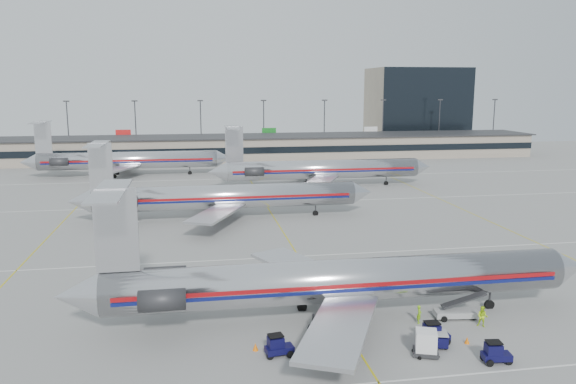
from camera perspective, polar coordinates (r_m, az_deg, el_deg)
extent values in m
plane|color=gray|center=(54.63, 3.04, -9.59)|extent=(260.00, 260.00, 0.00)
cube|color=silver|center=(63.91, 1.07, -6.54)|extent=(160.00, 0.15, 0.02)
cube|color=gray|center=(149.28, -5.23, 4.46)|extent=(160.00, 16.00, 6.00)
cube|color=black|center=(141.23, -4.97, 4.20)|extent=(160.00, 0.20, 1.60)
cube|color=#2D2D30|center=(148.99, -5.25, 5.65)|extent=(162.00, 17.00, 0.30)
cylinder|color=#38383D|center=(165.84, -21.43, 5.95)|extent=(0.30, 0.30, 15.00)
cube|color=#2D2D30|center=(165.49, -21.61, 8.57)|extent=(1.60, 0.40, 0.35)
cylinder|color=#38383D|center=(163.14, -15.20, 6.25)|extent=(0.30, 0.30, 15.00)
cube|color=#2D2D30|center=(162.79, -15.33, 8.91)|extent=(1.60, 0.40, 0.35)
cylinder|color=#38383D|center=(162.42, -8.83, 6.47)|extent=(0.30, 0.30, 15.00)
cube|color=#2D2D30|center=(162.06, -8.91, 9.15)|extent=(1.60, 0.40, 0.35)
cylinder|color=#38383D|center=(163.67, -2.48, 6.62)|extent=(0.30, 0.30, 15.00)
cube|color=#2D2D30|center=(163.32, -2.50, 9.28)|extent=(1.60, 0.40, 0.35)
cylinder|color=#38383D|center=(166.88, 3.70, 6.68)|extent=(0.30, 0.30, 15.00)
cube|color=#2D2D30|center=(166.53, 3.74, 9.29)|extent=(1.60, 0.40, 0.35)
cylinder|color=#38383D|center=(171.91, 9.59, 6.67)|extent=(0.30, 0.30, 15.00)
cube|color=#2D2D30|center=(171.58, 9.67, 9.20)|extent=(1.60, 0.40, 0.35)
cylinder|color=#38383D|center=(178.63, 15.09, 6.60)|extent=(0.30, 0.30, 15.00)
cube|color=#2D2D30|center=(178.31, 15.21, 9.03)|extent=(1.60, 0.40, 0.35)
cylinder|color=#38383D|center=(186.84, 20.15, 6.48)|extent=(0.30, 0.30, 15.00)
cube|color=#2D2D30|center=(186.54, 20.30, 8.80)|extent=(1.60, 0.40, 0.35)
cube|color=tan|center=(192.65, 12.90, 8.45)|extent=(30.00, 20.00, 25.00)
cylinder|color=silver|center=(46.53, 5.46, -8.94)|extent=(37.83, 3.50, 3.50)
cone|color=silver|center=(55.29, 26.52, -6.86)|extent=(3.03, 3.50, 3.50)
cone|color=silver|center=(45.94, -20.64, -9.86)|extent=(3.41, 3.50, 3.50)
cube|color=#980B10|center=(44.89, 6.05, -9.51)|extent=(35.94, 0.05, 0.33)
cube|color=#0C1357|center=(45.02, 6.04, -9.96)|extent=(35.94, 0.05, 0.26)
cube|color=silver|center=(52.52, 1.54, -7.68)|extent=(8.80, 12.82, 0.30)
cube|color=silver|center=(40.48, 5.27, -13.46)|extent=(8.80, 12.82, 0.30)
cube|color=silver|center=(43.99, -17.06, -3.77)|extent=(3.22, 0.24, 6.43)
cube|color=silver|center=(43.40, -17.65, 0.10)|extent=(2.27, 9.93, 0.17)
cylinder|color=#2D2D30|center=(47.57, -12.35, -8.34)|extent=(3.41, 1.61, 1.61)
cylinder|color=#2D2D30|center=(42.51, -12.67, -10.68)|extent=(3.41, 1.61, 1.61)
cylinder|color=#2D2D30|center=(52.28, 19.80, -10.26)|extent=(0.19, 0.19, 1.56)
cylinder|color=#2D2D30|center=(44.78, 2.57, -13.19)|extent=(0.19, 0.19, 1.56)
cylinder|color=#2D2D30|center=(48.88, 1.43, -11.08)|extent=(0.19, 0.19, 1.56)
cylinder|color=black|center=(52.44, 19.77, -10.72)|extent=(0.85, 0.28, 0.85)
cylinder|color=silver|center=(81.49, -6.20, -0.48)|extent=(37.40, 3.46, 3.46)
cone|color=silver|center=(85.07, 7.51, -0.04)|extent=(2.99, 3.46, 3.46)
cone|color=silver|center=(82.86, -20.41, -0.90)|extent=(3.37, 3.46, 3.46)
cube|color=#980B10|center=(79.76, -6.12, -0.61)|extent=(35.53, 0.05, 0.33)
cube|color=#0C1357|center=(79.83, -6.12, -0.88)|extent=(35.53, 0.05, 0.26)
cube|color=silver|center=(88.00, -7.66, -0.30)|extent=(8.70, 12.67, 0.30)
cube|color=silver|center=(75.20, -7.30, -2.16)|extent=(8.70, 12.67, 0.30)
cube|color=silver|center=(81.55, -18.50, 2.54)|extent=(3.18, 0.23, 6.36)
cube|color=silver|center=(81.26, -18.82, 4.62)|extent=(2.24, 9.82, 0.17)
cylinder|color=#2D2D30|center=(84.44, -15.85, -0.24)|extent=(3.37, 1.59, 1.59)
cylinder|color=#2D2D30|center=(79.25, -16.25, -0.95)|extent=(3.37, 1.59, 1.59)
cylinder|color=#2D2D30|center=(83.77, 2.81, -1.87)|extent=(0.19, 0.19, 1.54)
cylinder|color=#2D2D30|center=(79.71, -8.08, -2.61)|extent=(0.19, 0.19, 1.54)
cylinder|color=#2D2D30|center=(84.08, -8.17, -1.92)|extent=(0.19, 0.19, 1.54)
cylinder|color=black|center=(83.87, 2.81, -2.16)|extent=(0.84, 0.28, 0.84)
cylinder|color=silver|center=(107.43, 3.63, 2.31)|extent=(36.85, 3.59, 3.59)
cone|color=silver|center=(113.66, 13.49, 2.50)|extent=(3.10, 3.59, 3.59)
cone|color=silver|center=(104.70, -7.19, 2.03)|extent=(3.49, 3.59, 3.59)
cube|color=#980B10|center=(105.68, 3.86, 2.25)|extent=(35.00, 0.05, 0.34)
cube|color=#0C1357|center=(105.73, 3.85, 2.04)|extent=(35.00, 0.05, 0.27)
cube|color=silver|center=(113.72, 1.89, 2.29)|extent=(9.02, 13.15, 0.31)
cube|color=silver|center=(100.62, 3.43, 1.19)|extent=(9.02, 13.15, 0.31)
cube|color=silver|center=(104.25, -5.49, 4.85)|extent=(3.30, 0.24, 6.59)
cube|color=silver|center=(103.97, -5.68, 6.55)|extent=(2.33, 10.18, 0.17)
cylinder|color=#2D2D30|center=(107.85, -3.75, 2.50)|extent=(3.49, 1.65, 1.65)
cylinder|color=#2D2D30|center=(102.41, -3.43, 2.07)|extent=(3.49, 1.65, 1.65)
cylinder|color=#2D2D30|center=(111.38, 9.94, 1.12)|extent=(0.19, 0.19, 1.60)
cylinder|color=#2D2D30|center=(104.97, 2.36, 0.70)|extent=(0.19, 0.19, 1.60)
cylinder|color=#2D2D30|center=(109.46, 1.85, 1.11)|extent=(0.19, 0.19, 1.60)
cylinder|color=black|center=(111.45, 9.93, 0.88)|extent=(0.87, 0.29, 0.87)
cylinder|color=silver|center=(125.24, -15.82, 3.13)|extent=(37.24, 3.63, 3.63)
cone|color=silver|center=(124.68, -6.55, 3.43)|extent=(3.14, 3.63, 3.63)
cone|color=silver|center=(129.06, -24.86, 2.76)|extent=(3.53, 3.63, 3.63)
cube|color=#980B10|center=(123.43, -15.91, 3.09)|extent=(35.38, 0.05, 0.34)
cube|color=#0C1357|center=(123.48, -15.90, 2.91)|extent=(35.38, 0.05, 0.27)
cube|color=silver|center=(132.35, -16.34, 3.06)|extent=(9.11, 13.29, 0.31)
cube|color=silver|center=(118.85, -17.08, 2.20)|extent=(9.11, 13.29, 0.31)
cube|color=silver|center=(127.73, -23.64, 5.11)|extent=(3.33, 0.25, 6.66)
cube|color=silver|center=(127.58, -23.87, 6.50)|extent=(2.35, 10.29, 0.18)
cylinder|color=#2D2D30|center=(130.14, -21.72, 3.18)|extent=(3.53, 1.67, 1.67)
cylinder|color=#2D2D30|center=(124.72, -22.24, 2.85)|extent=(3.53, 1.67, 1.67)
cylinder|color=#2D2D30|center=(124.86, -9.94, 2.14)|extent=(0.20, 0.20, 1.62)
cylinder|color=#2D2D30|center=(123.64, -17.23, 1.74)|extent=(0.20, 0.20, 1.62)
cylinder|color=#2D2D30|center=(128.25, -16.96, 2.05)|extent=(0.20, 0.20, 1.62)
cylinder|color=black|center=(124.93, -9.93, 1.93)|extent=(0.88, 0.29, 0.88)
cube|color=#0A0932|center=(41.41, -0.88, -15.69)|extent=(2.13, 1.31, 0.45)
cube|color=#0A0932|center=(41.14, -1.26, -15.04)|extent=(1.22, 1.07, 0.81)
cube|color=black|center=(40.91, -1.27, -14.35)|extent=(1.17, 1.02, 0.07)
cylinder|color=black|center=(42.02, 0.04, -15.65)|extent=(0.51, 0.16, 0.51)
cylinder|color=black|center=(41.23, 0.26, -16.19)|extent=(0.51, 0.16, 0.51)
cylinder|color=black|center=(41.83, -1.99, -15.78)|extent=(0.51, 0.16, 0.51)
cylinder|color=black|center=(41.03, -1.81, -16.34)|extent=(0.51, 0.16, 0.51)
cube|color=#0A0932|center=(44.60, 14.71, -14.02)|extent=(2.08, 1.06, 0.47)
cube|color=#0A0932|center=(44.26, 14.40, -13.40)|extent=(1.14, 0.95, 0.85)
cube|color=black|center=(44.04, 14.43, -12.73)|extent=(1.09, 0.91, 0.08)
cylinder|color=black|center=(45.39, 15.34, -13.95)|extent=(0.53, 0.17, 0.53)
cylinder|color=black|center=(44.62, 15.86, -14.42)|extent=(0.53, 0.17, 0.53)
cylinder|color=black|center=(44.81, 13.53, -14.20)|extent=(0.53, 0.17, 0.53)
cylinder|color=black|center=(44.03, 14.03, -14.69)|extent=(0.53, 0.17, 0.53)
cube|color=#0A0932|center=(43.01, 20.42, -15.36)|extent=(2.06, 1.20, 0.45)
cube|color=#0A0932|center=(42.66, 20.15, -14.77)|extent=(1.17, 1.01, 0.80)
cube|color=black|center=(42.44, 20.20, -14.11)|extent=(1.12, 0.96, 0.07)
cylinder|color=black|center=(43.79, 20.94, -15.26)|extent=(0.50, 0.16, 0.50)
cylinder|color=black|center=(43.11, 21.56, -15.73)|extent=(0.50, 0.16, 0.50)
cylinder|color=black|center=(43.13, 19.24, -15.56)|extent=(0.50, 0.16, 0.50)
cylinder|color=black|center=(42.44, 19.84, -16.05)|extent=(0.50, 0.16, 0.50)
cube|color=#0A0932|center=(42.80, 5.37, -14.68)|extent=(2.43, 2.09, 0.75)
cube|color=#999999|center=(42.58, 5.38, -14.03)|extent=(2.43, 2.09, 0.06)
cylinder|color=black|center=(43.67, 6.14, -14.74)|extent=(0.39, 0.15, 0.39)
cylinder|color=black|center=(42.65, 6.58, -15.40)|extent=(0.39, 0.15, 0.39)
cylinder|color=black|center=(43.32, 4.15, -14.92)|extent=(0.39, 0.15, 0.39)
cylinder|color=black|center=(42.29, 4.55, -15.60)|extent=(0.39, 0.15, 0.39)
cube|color=#0A0932|center=(43.96, 14.52, -14.29)|extent=(2.31, 1.87, 0.74)
cube|color=#999999|center=(43.74, 14.55, -13.66)|extent=(2.31, 1.87, 0.06)
cylinder|color=black|center=(44.89, 15.08, -14.33)|extent=(0.38, 0.15, 0.38)
cylinder|color=black|center=(43.94, 15.73, -14.93)|extent=(0.38, 0.15, 0.38)
cylinder|color=black|center=(44.33, 13.27, -14.58)|extent=(0.38, 0.15, 0.38)
cylinder|color=black|center=(43.36, 13.89, -15.20)|extent=(0.38, 0.15, 0.38)
cube|color=#2D2D30|center=(42.77, 13.80, -15.50)|extent=(2.13, 1.95, 0.29)
cube|color=silver|center=(42.39, 13.86, -14.44)|extent=(1.82, 1.77, 1.46)
cylinder|color=black|center=(43.55, 14.33, -15.21)|extent=(0.23, 0.12, 0.23)
cylinder|color=black|center=(42.61, 14.99, -15.85)|extent=(0.23, 0.12, 0.23)
cylinder|color=black|center=(43.05, 12.62, -15.45)|extent=(0.23, 0.12, 0.23)
cylinder|color=black|center=(42.09, 13.24, -16.11)|extent=(0.23, 0.12, 0.23)
cube|color=#999999|center=(49.43, 16.72, -11.72)|extent=(3.68, 1.71, 0.49)
cube|color=#2D2D30|center=(49.27, 17.42, -10.41)|extent=(3.68, 1.33, 1.27)
cylinder|color=black|center=(50.50, 17.76, -11.53)|extent=(0.49, 0.16, 0.49)
cylinder|color=black|center=(49.62, 18.34, -11.97)|extent=(0.49, 0.16, 0.49)
cylinder|color=black|center=(49.42, 15.06, -11.88)|extent=(0.49, 0.16, 0.49)
cylinder|color=black|center=(48.52, 15.60, -12.34)|extent=(0.49, 0.16, 0.49)
imported|color=#83CC13|center=(47.65, 13.18, -12.00)|extent=(0.57, 0.65, 1.51)
imported|color=#BEEF16|center=(48.31, 19.15, -11.88)|extent=(1.04, 1.01, 1.69)
cone|color=orange|center=(45.30, 17.73, -14.14)|extent=(0.46, 0.46, 0.52)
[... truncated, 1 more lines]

